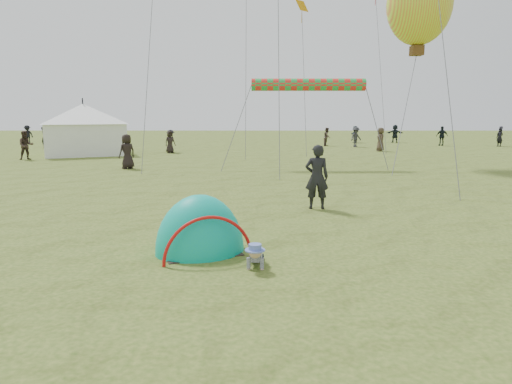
{
  "coord_description": "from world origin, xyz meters",
  "views": [
    {
      "loc": [
        0.22,
        -7.87,
        2.84
      ],
      "look_at": [
        0.2,
        2.78,
        1.0
      ],
      "focal_mm": 32.0,
      "sensor_mm": 36.0,
      "label": 1
    }
  ],
  "objects_px": {
    "crawling_toddler": "(256,254)",
    "balloon_kite": "(419,9)",
    "event_marquee": "(84,127)",
    "popup_tent": "(200,251)",
    "standing_adult": "(317,177)"
  },
  "relations": [
    {
      "from": "crawling_toddler",
      "to": "balloon_kite",
      "type": "height_order",
      "value": "balloon_kite"
    },
    {
      "from": "popup_tent",
      "to": "balloon_kite",
      "type": "height_order",
      "value": "balloon_kite"
    },
    {
      "from": "popup_tent",
      "to": "standing_adult",
      "type": "xyz_separation_m",
      "value": [
        2.97,
        4.35,
        0.97
      ]
    },
    {
      "from": "event_marquee",
      "to": "balloon_kite",
      "type": "distance_m",
      "value": 22.73
    },
    {
      "from": "standing_adult",
      "to": "balloon_kite",
      "type": "distance_m",
      "value": 15.92
    },
    {
      "from": "standing_adult",
      "to": "balloon_kite",
      "type": "bearing_deg",
      "value": -117.29
    },
    {
      "from": "crawling_toddler",
      "to": "balloon_kite",
      "type": "xyz_separation_m",
      "value": [
        8.73,
        17.63,
        8.11
      ]
    },
    {
      "from": "crawling_toddler",
      "to": "standing_adult",
      "type": "relative_size",
      "value": 0.35
    },
    {
      "from": "event_marquee",
      "to": "popup_tent",
      "type": "bearing_deg",
      "value": -87.75
    },
    {
      "from": "popup_tent",
      "to": "balloon_kite",
      "type": "relative_size",
      "value": 0.5
    },
    {
      "from": "balloon_kite",
      "to": "event_marquee",
      "type": "bearing_deg",
      "value": 162.94
    },
    {
      "from": "standing_adult",
      "to": "event_marquee",
      "type": "relative_size",
      "value": 0.35
    },
    {
      "from": "crawling_toddler",
      "to": "popup_tent",
      "type": "relative_size",
      "value": 0.28
    },
    {
      "from": "popup_tent",
      "to": "event_marquee",
      "type": "height_order",
      "value": "event_marquee"
    },
    {
      "from": "popup_tent",
      "to": "event_marquee",
      "type": "distance_m",
      "value": 25.56
    }
  ]
}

